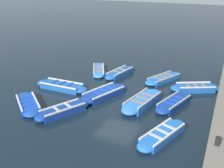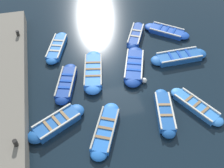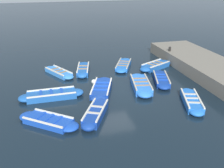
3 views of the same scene
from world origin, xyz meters
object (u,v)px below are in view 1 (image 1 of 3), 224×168
boat_far_corner (195,88)px  boat_outer_left (163,135)px  boat_mid_row (63,111)px  bollard_mid_north (218,141)px  boat_bow_out (28,104)px  boat_broadside (120,73)px  boat_stern_in (62,86)px  boat_tucked (104,93)px  boat_inner_gap (174,103)px  boat_near_quay (143,101)px  boat_centre (164,78)px  boat_alongside (99,70)px  buoy_orange_near (110,86)px

boat_far_corner → boat_outer_left: boat_far_corner is taller
boat_mid_row → bollard_mid_north: bollard_mid_north is taller
boat_bow_out → boat_broadside: boat_broadside is taller
boat_stern_in → boat_outer_left: size_ratio=1.10×
boat_broadside → boat_stern_in: boat_broadside is taller
boat_tucked → boat_inner_gap: bearing=-173.0°
boat_inner_gap → boat_stern_in: bearing=5.1°
boat_mid_row → boat_bow_out: bearing=1.7°
boat_mid_row → boat_inner_gap: bearing=-146.4°
boat_broadside → boat_inner_gap: 5.72m
boat_far_corner → boat_outer_left: bearing=84.9°
boat_far_corner → boat_near_quay: boat_near_quay is taller
boat_far_corner → boat_centre: bearing=-22.0°
bollard_mid_north → boat_alongside: bearing=-39.9°
boat_alongside → bollard_mid_north: bollard_mid_north is taller
boat_near_quay → boat_tucked: size_ratio=1.01×
boat_stern_in → boat_tucked: boat_tucked is taller
boat_outer_left → boat_centre: bearing=-76.1°
boat_mid_row → bollard_mid_north: (-7.69, 0.86, 0.86)m
boat_outer_left → buoy_orange_near: size_ratio=10.71×
boat_outer_left → boat_stern_in: bearing=-20.4°
boat_alongside → boat_inner_gap: boat_inner_gap is taller
boat_far_corner → buoy_orange_near: boat_far_corner is taller
boat_stern_in → boat_alongside: boat_stern_in is taller
boat_broadside → boat_inner_gap: bearing=145.3°
boat_near_quay → buoy_orange_near: size_ratio=12.02×
boat_broadside → boat_stern_in: size_ratio=0.87×
boat_stern_in → bollard_mid_north: bearing=159.4°
boat_mid_row → boat_near_quay: bearing=-140.7°
boat_inner_gap → boat_near_quay: bearing=18.9°
boat_near_quay → boat_inner_gap: 1.77m
boat_inner_gap → boat_outer_left: 3.41m
boat_tucked → buoy_orange_near: (0.22, -1.32, -0.03)m
boat_broadside → boat_centre: size_ratio=0.94×
bollard_mid_north → buoy_orange_near: (6.93, -5.11, -0.90)m
boat_alongside → boat_inner_gap: bearing=153.5°
boat_tucked → boat_outer_left: (-4.42, 2.90, -0.02)m
boat_near_quay → boat_broadside: bearing=-51.6°
boat_alongside → boat_tucked: (-2.30, 3.75, 0.04)m
boat_broadside → boat_mid_row: (0.47, 6.69, 0.01)m
boat_far_corner → bollard_mid_north: bollard_mid_north is taller
boat_bow_out → boat_far_corner: 10.31m
boat_broadside → bollard_mid_north: size_ratio=9.25×
boat_bow_out → boat_mid_row: bearing=-178.3°
boat_mid_row → boat_tucked: size_ratio=0.84×
boat_centre → boat_alongside: bearing=4.0°
boat_tucked → boat_centre: boat_tucked is taller
boat_inner_gap → boat_centre: boat_inner_gap is taller
boat_near_quay → boat_outer_left: (-1.90, 2.83, -0.03)m
boat_stern_in → boat_inner_gap: boat_stern_in is taller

